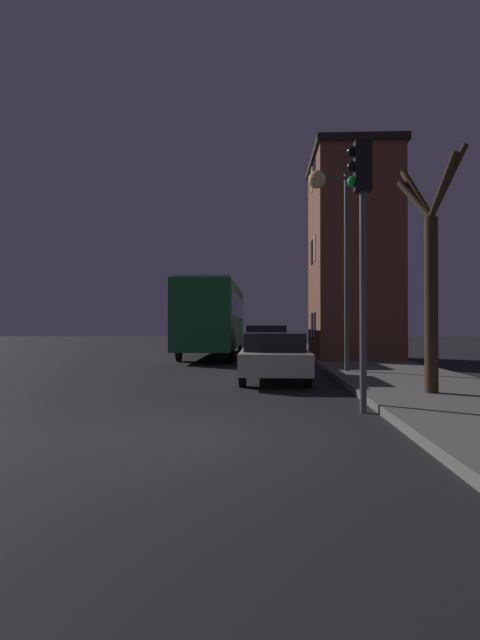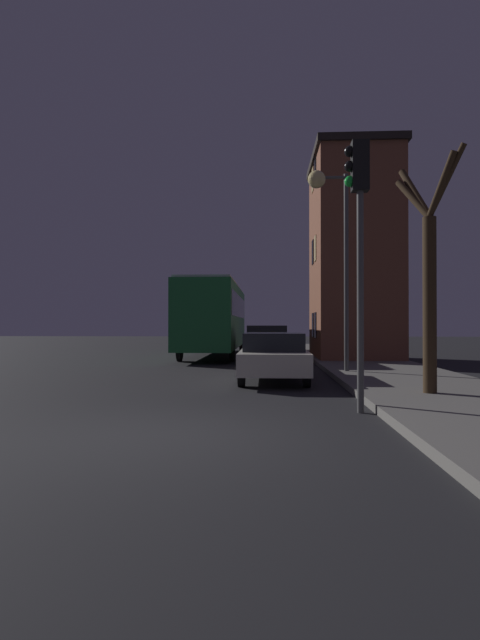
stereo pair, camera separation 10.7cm
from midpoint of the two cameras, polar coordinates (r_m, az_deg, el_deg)
name	(u,v)px [view 2 (the right image)]	position (r m, az deg, el deg)	size (l,w,h in m)	color
ground_plane	(166,436)	(7.31, -8.04, -12.97)	(120.00, 120.00, 0.00)	black
brick_building	(353,255)	(22.82, 12.90, 7.22)	(3.63, 5.49, 8.94)	brown
streetlamp	(329,217)	(15.90, 10.34, 11.49)	(1.24, 0.55, 6.17)	#4C4C4C
traffic_light	(358,219)	(9.35, 13.71, 11.13)	(0.43, 0.24, 4.87)	#4C4C4C
bare_tree	(429,273)	(11.17, 21.00, 5.08)	(1.05, 1.75, 4.98)	#382819
bus	(215,314)	(25.06, -2.75, 0.69)	(2.46, 11.57, 3.55)	#1E6B33
car_near_lane	(273,355)	(14.10, 4.03, -4.02)	(1.82, 4.71, 1.35)	beige
car_mid_lane	(267,343)	(21.30, 3.23, -2.61)	(1.83, 4.57, 1.54)	olive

